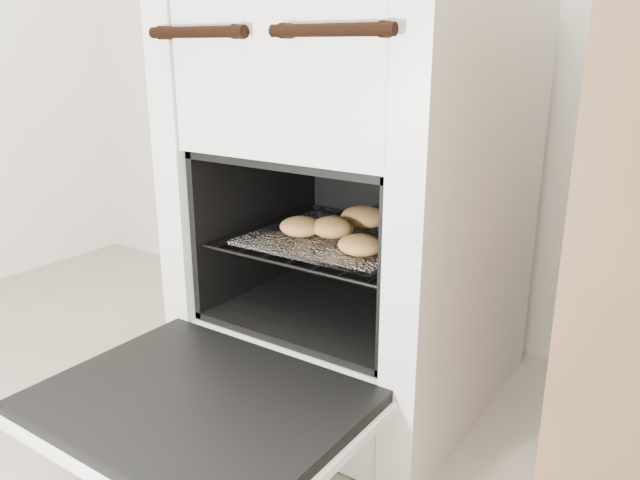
# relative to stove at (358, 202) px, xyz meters

# --- Properties ---
(stove) EXTENTS (0.62, 0.69, 0.95)m
(stove) POSITION_rel_stove_xyz_m (0.00, 0.00, 0.00)
(stove) COLOR silver
(stove) RESTS_ON ground
(oven_door) EXTENTS (0.56, 0.43, 0.04)m
(oven_door) POSITION_rel_stove_xyz_m (0.00, -0.52, -0.26)
(oven_door) COLOR black
(oven_door) RESTS_ON stove
(oven_rack) EXTENTS (0.45, 0.43, 0.01)m
(oven_rack) POSITION_rel_stove_xyz_m (-0.00, -0.07, -0.07)
(oven_rack) COLOR black
(oven_rack) RESTS_ON stove
(foil_sheet) EXTENTS (0.35, 0.31, 0.01)m
(foil_sheet) POSITION_rel_stove_xyz_m (0.00, -0.09, -0.06)
(foil_sheet) COLOR white
(foil_sheet) RESTS_ON oven_rack
(baked_rolls) EXTENTS (0.30, 0.31, 0.05)m
(baked_rolls) POSITION_rel_stove_xyz_m (0.01, -0.07, -0.04)
(baked_rolls) COLOR tan
(baked_rolls) RESTS_ON foil_sheet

